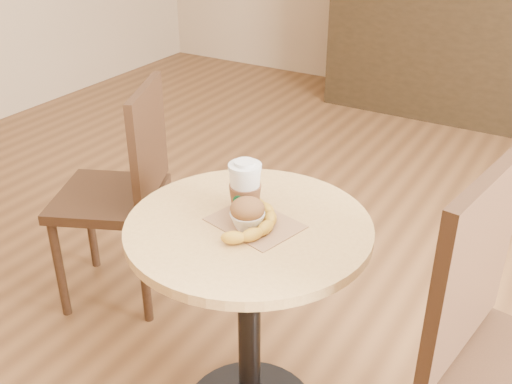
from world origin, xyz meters
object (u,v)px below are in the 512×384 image
at_px(coffee_cup, 245,189).
at_px(chair_right, 511,365).
at_px(muffin, 247,213).
at_px(banana, 253,222).
at_px(chair_left, 124,188).
at_px(cafe_table, 249,287).

bearing_deg(coffee_cup, chair_right, -10.72).
relative_size(chair_right, muffin, 10.71).
bearing_deg(muffin, chair_right, 2.91).
xyz_separation_m(coffee_cup, muffin, (0.05, -0.08, -0.03)).
bearing_deg(coffee_cup, banana, -54.45).
bearing_deg(coffee_cup, chair_left, 152.65).
height_order(muffin, banana, muffin).
distance_m(cafe_table, coffee_cup, 0.30).
xyz_separation_m(cafe_table, chair_right, (0.73, 0.01, 0.04)).
distance_m(chair_right, banana, 0.73).
bearing_deg(chair_right, cafe_table, 99.63).
bearing_deg(muffin, cafe_table, 114.25).
bearing_deg(coffee_cup, cafe_table, -58.47).
relative_size(chair_left, banana, 3.62).
xyz_separation_m(cafe_table, muffin, (0.01, -0.02, 0.27)).
height_order(cafe_table, banana, banana).
relative_size(cafe_table, chair_right, 0.72).
height_order(coffee_cup, muffin, coffee_cup).
xyz_separation_m(chair_left, chair_right, (1.50, -0.30, 0.06)).
xyz_separation_m(chair_right, coffee_cup, (-0.77, 0.04, 0.25)).
bearing_deg(chair_left, banana, 42.98).
xyz_separation_m(coffee_cup, banana, (0.07, -0.07, -0.05)).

